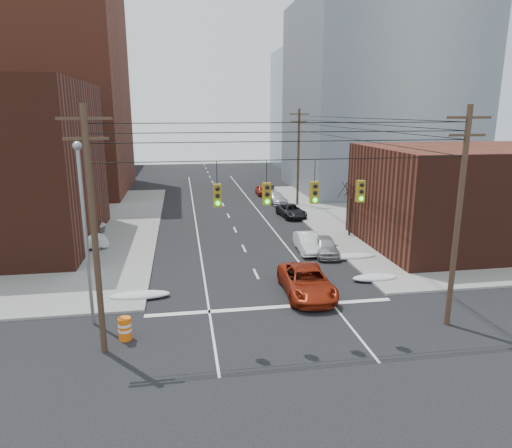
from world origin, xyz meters
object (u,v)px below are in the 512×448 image
object	(u,v)px
parked_car_e	(262,190)
lot_car_a	(77,241)
parked_car_b	(307,243)
parked_car_f	(269,190)
parked_car_c	(291,211)
construction_barrel	(125,328)
parked_car_d	(276,198)
red_pickup	(307,282)
lot_car_c	(15,241)
lot_car_b	(77,224)
lot_car_d	(42,227)
parked_car_a	(325,246)

from	to	relation	value
parked_car_e	lot_car_a	world-z (taller)	lot_car_a
parked_car_b	lot_car_a	distance (m)	17.99
lot_car_a	parked_car_e	bearing A→B (deg)	-53.42
parked_car_b	parked_car_f	xyz separation A→B (m)	(1.60, 24.46, -0.04)
parked_car_c	parked_car_f	world-z (taller)	parked_car_f
parked_car_e	construction_barrel	world-z (taller)	parked_car_e
parked_car_d	lot_car_a	size ratio (longest dim) A/B	0.99
parked_car_c	lot_car_a	distance (m)	21.39
red_pickup	parked_car_d	xyz separation A→B (m)	(3.88, 27.56, -0.15)
red_pickup	parked_car_b	size ratio (longest dim) A/B	1.34
construction_barrel	parked_car_f	bearing A→B (deg)	69.07
red_pickup	lot_car_c	xyz separation A→B (m)	(-20.12, 12.02, 0.05)
parked_car_d	lot_car_a	world-z (taller)	lot_car_a
lot_car_a	parked_car_b	bearing A→B (deg)	-112.61
parked_car_f	lot_car_a	size ratio (longest dim) A/B	0.90
lot_car_b	lot_car_d	size ratio (longest dim) A/B	1.15
lot_car_a	lot_car_c	xyz separation A→B (m)	(-4.75, 0.83, -0.04)
red_pickup	parked_car_e	world-z (taller)	red_pickup
parked_car_e	construction_barrel	bearing A→B (deg)	-108.52
lot_car_c	parked_car_c	bearing A→B (deg)	-80.56
parked_car_a	parked_car_e	size ratio (longest dim) A/B	1.12
parked_car_e	lot_car_b	world-z (taller)	lot_car_b
parked_car_a	parked_car_d	world-z (taller)	parked_car_a
parked_car_b	construction_barrel	size ratio (longest dim) A/B	3.92
parked_car_b	parked_car_d	bearing A→B (deg)	88.67
parked_car_e	lot_car_a	bearing A→B (deg)	-128.74
construction_barrel	parked_car_d	bearing A→B (deg)	66.12
lot_car_c	construction_barrel	bearing A→B (deg)	-157.33
parked_car_c	lot_car_d	size ratio (longest dim) A/B	1.08
lot_car_a	construction_barrel	size ratio (longest dim) A/B	4.13
parked_car_b	lot_car_d	world-z (taller)	lot_car_d
red_pickup	parked_car_c	xyz separation A→B (m)	(4.00, 20.28, -0.16)
parked_car_a	parked_car_c	bearing A→B (deg)	94.98
lot_car_b	parked_car_e	bearing A→B (deg)	-41.54
parked_car_f	lot_car_d	world-z (taller)	lot_car_d
construction_barrel	parked_car_b	bearing A→B (deg)	44.71
lot_car_b	parked_car_d	bearing A→B (deg)	-54.08
parked_car_b	parked_car_e	bearing A→B (deg)	91.07
lot_car_a	parked_car_d	bearing A→B (deg)	-63.24
red_pickup	parked_car_d	size ratio (longest dim) A/B	1.28
lot_car_c	lot_car_d	distance (m)	4.31
lot_car_a	parked_car_a	bearing A→B (deg)	-115.35
parked_car_a	parked_car_d	bearing A→B (deg)	96.11
red_pickup	lot_car_a	size ratio (longest dim) A/B	1.27
lot_car_c	parked_car_f	bearing A→B (deg)	-58.65
parked_car_a	lot_car_d	bearing A→B (deg)	165.71
lot_car_a	lot_car_b	distance (m)	5.87
red_pickup	lot_car_b	xyz separation A→B (m)	(-16.52, 16.95, 0.03)
lot_car_c	lot_car_a	bearing A→B (deg)	-109.30
parked_car_f	lot_car_b	distance (m)	25.96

